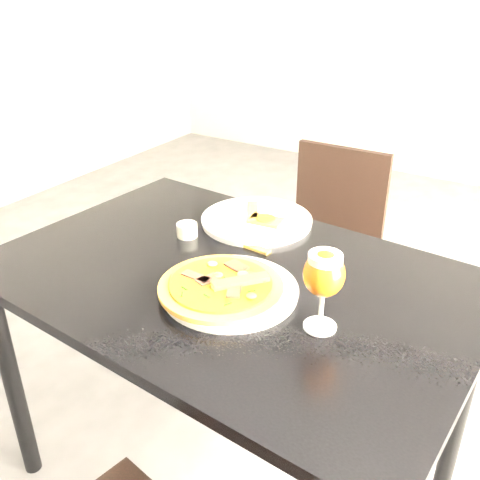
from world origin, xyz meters
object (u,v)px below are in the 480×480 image
Objects in this scene: dining_table at (230,303)px; chair_far at (326,247)px; beer_glass at (324,275)px; pizza at (221,285)px.

chair_far is at bearing 98.57° from dining_table.
beer_glass reaches higher than chair_far.
beer_glass reaches higher than pizza.
beer_glass is (0.28, -0.09, 0.22)m from dining_table.
dining_table is at bearing 163.02° from beer_glass.
pizza is at bearing -84.20° from chair_far.
pizza is 1.61× the size of beer_glass.
pizza is (0.10, -0.87, 0.32)m from chair_far.
pizza is at bearing -178.12° from beer_glass.
chair_far is (-0.06, 0.77, -0.20)m from dining_table.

